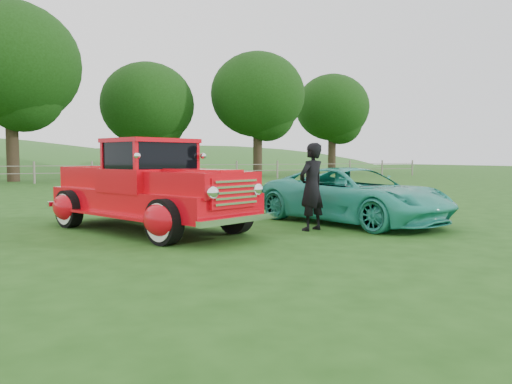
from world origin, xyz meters
name	(u,v)px	position (x,y,z in m)	size (l,w,h in m)	color
ground	(280,240)	(0.00, 0.00, 0.00)	(140.00, 140.00, 0.00)	#1D4713
distant_hills	(12,207)	(-4.08, 59.46, -4.55)	(116.00, 60.00, 18.00)	#2D6324
fence_line	(92,172)	(0.00, 22.00, 0.60)	(48.00, 0.12, 1.20)	gray
tree_near_west	(10,64)	(-4.00, 25.00, 6.80)	(8.00, 8.00, 10.42)	black
tree_near_east	(148,105)	(5.00, 29.00, 5.25)	(6.80, 6.80, 8.33)	black
tree_mid_east	(258,95)	(13.00, 27.00, 6.17)	(7.20, 7.20, 9.44)	black
tree_far_east	(332,108)	(22.00, 30.00, 5.86)	(6.60, 6.60, 8.86)	black
red_pickup	(149,190)	(-1.75, 2.05, 0.80)	(3.52, 5.28, 1.78)	black
teal_sedan	(354,195)	(2.49, 1.19, 0.60)	(2.00, 4.33, 1.20)	teal
man	(312,187)	(1.08, 0.68, 0.85)	(0.62, 0.41, 1.70)	black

